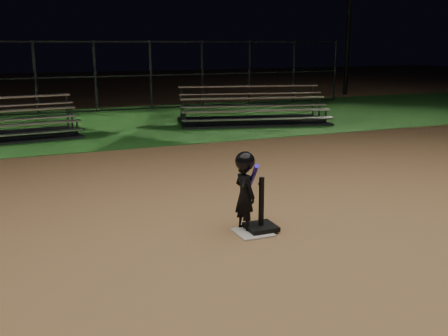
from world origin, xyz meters
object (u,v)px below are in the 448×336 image
home_plate (253,232)px  child_batter (245,189)px  batting_tee (261,220)px  bleacher_right (253,115)px

home_plate → child_batter: (-0.05, 0.15, 0.55)m
child_batter → batting_tee: bearing=-134.5°
batting_tee → child_batter: size_ratio=0.66×
bleacher_right → home_plate: bearing=-102.1°
home_plate → batting_tee: batting_tee is taller
child_batter → bleacher_right: size_ratio=0.22×
home_plate → batting_tee: bearing=17.3°
batting_tee → bleacher_right: (3.93, 8.55, 0.08)m
home_plate → child_batter: child_batter is taller
home_plate → bleacher_right: size_ratio=0.09×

